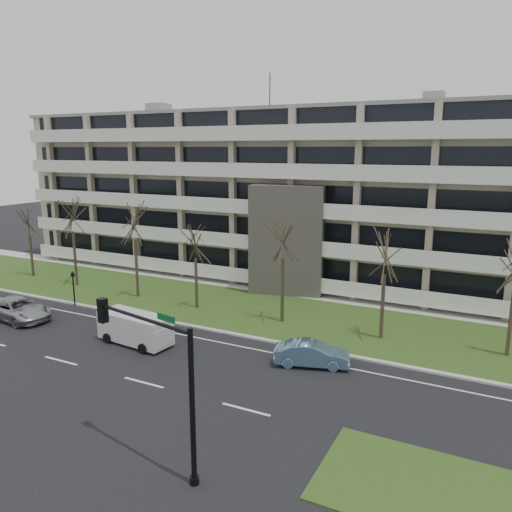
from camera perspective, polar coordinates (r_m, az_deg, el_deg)
The scene contains 18 objects.
ground at distance 27.24m, azimuth -12.70°, elevation -13.93°, with size 160.00×160.00×0.00m, color black.
grass_verge at distance 37.33m, azimuth 0.13°, elevation -6.28°, with size 90.00×10.00×0.06m, color #2B4818.
curb at distance 33.20m, azimuth -3.81°, elevation -8.66°, with size 90.00×0.35×0.12m, color #B2B2AD.
sidewalk at distance 42.09m, azimuth 3.52°, elevation -4.14°, with size 90.00×2.00×0.08m, color #B2B2AD.
grass_median at distance 20.48m, azimuth 17.89°, elevation -23.75°, with size 7.00×5.00×0.06m, color #2B4818.
lane_edge_line at distance 32.03m, azimuth -5.20°, elevation -9.58°, with size 90.00×0.12×0.01m, color white.
apartment_building at distance 46.93m, azimuth 6.98°, elevation 6.91°, with size 60.50×15.10×18.75m.
silver_pickup at distance 39.22m, azimuth -25.62°, elevation -5.48°, with size 2.54×5.50×1.53m, color #A4A6AB.
blue_sedan at distance 28.40m, azimuth 6.39°, elevation -11.05°, with size 1.46×4.18×1.38m, color #6E99BF.
white_van at distance 31.91m, azimuth -13.58°, elevation -7.81°, with size 5.04×2.40×1.89m.
traffic_signal at distance 19.03m, azimuth -11.14°, elevation -12.47°, with size 5.24×1.34×6.17m.
pedestrian_signal at distance 40.60m, azimuth -20.15°, elevation -3.02°, with size 0.30×0.26×2.72m.
tree_0 at distance 50.80m, azimuth -24.61°, elevation 3.90°, with size 3.54×3.54×7.09m.
tree_1 at distance 45.68m, azimuth -20.35°, elevation 4.95°, with size 4.31×4.31×8.61m.
tree_2 at distance 40.59m, azimuth -13.77°, elevation 4.37°, with size 4.23×4.23×8.46m.
tree_3 at distance 37.05m, azimuth -6.98°, elevation 1.95°, with size 3.43×3.43×6.86m.
tree_4 at distance 33.60m, azimuth 3.11°, elevation 2.69°, with size 4.06×4.06×8.13m.
tree_5 at distance 31.58m, azimuth 14.60°, elevation 0.74°, with size 3.73×3.73×7.47m.
Camera 1 is at (15.99, -18.60, 11.85)m, focal length 35.00 mm.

